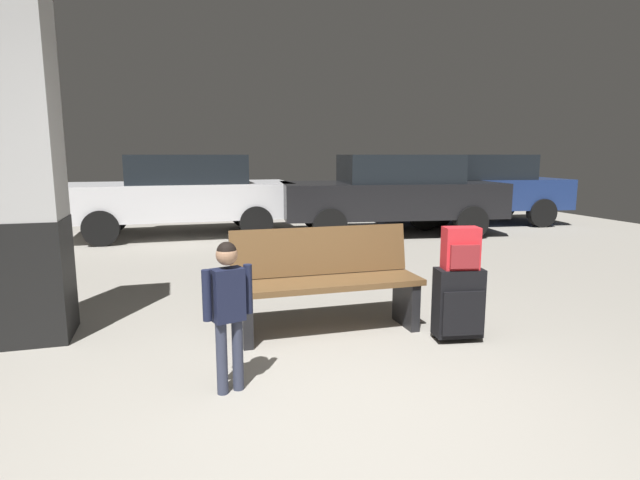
{
  "coord_description": "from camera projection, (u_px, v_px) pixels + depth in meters",
  "views": [
    {
      "loc": [
        -0.91,
        -2.47,
        1.51
      ],
      "look_at": [
        0.2,
        1.3,
        0.85
      ],
      "focal_mm": 28.46,
      "sensor_mm": 36.0,
      "label": 1
    }
  ],
  "objects": [
    {
      "name": "backpack_bright",
      "position": [
        461.0,
        249.0,
        4.05
      ],
      "size": [
        0.31,
        0.24,
        0.34
      ],
      "color": "red",
      "rests_on": "suitcase"
    },
    {
      "name": "parked_car_near",
      "position": [
        392.0,
        192.0,
        9.68
      ],
      "size": [
        4.29,
        2.24,
        1.51
      ],
      "color": "black",
      "rests_on": "ground_plane"
    },
    {
      "name": "bench",
      "position": [
        326.0,
        281.0,
        4.35
      ],
      "size": [
        1.6,
        0.53,
        0.89
      ],
      "color": "brown",
      "rests_on": "ground_plane"
    },
    {
      "name": "child",
      "position": [
        228.0,
        301.0,
        3.18
      ],
      "size": [
        0.32,
        0.19,
        0.98
      ],
      "color": "#33384C",
      "rests_on": "ground_plane"
    },
    {
      "name": "parked_car_side",
      "position": [
        470.0,
        187.0,
        11.16
      ],
      "size": [
        4.28,
        2.19,
        1.51
      ],
      "color": "navy",
      "rests_on": "ground_plane"
    },
    {
      "name": "suitcase",
      "position": [
        458.0,
        303.0,
        4.13
      ],
      "size": [
        0.41,
        0.28,
        0.6
      ],
      "color": "black",
      "rests_on": "ground_plane"
    },
    {
      "name": "structural_pillar",
      "position": [
        22.0,
        174.0,
        4.02
      ],
      "size": [
        0.57,
        0.57,
        2.75
      ],
      "color": "black",
      "rests_on": "ground_plane"
    },
    {
      "name": "ground_plane",
      "position": [
        247.0,
        275.0,
        6.63
      ],
      "size": [
        18.0,
        18.0,
        0.1
      ],
      "primitive_type": "cube",
      "color": "gray"
    },
    {
      "name": "parked_car_far",
      "position": [
        182.0,
        193.0,
        9.48
      ],
      "size": [
        4.12,
        1.84,
        1.51
      ],
      "color": "silver",
      "rests_on": "ground_plane"
    }
  ]
}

